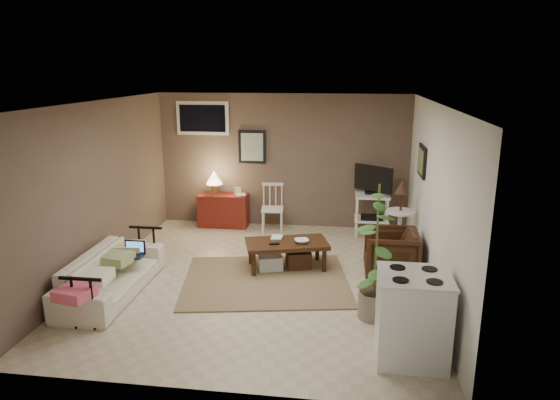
# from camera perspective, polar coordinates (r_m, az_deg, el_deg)

# --- Properties ---
(floor) EXTENTS (5.00, 5.00, 0.00)m
(floor) POSITION_cam_1_polar(r_m,az_deg,el_deg) (6.99, -2.36, -8.98)
(floor) COLOR #C1B293
(floor) RESTS_ON ground
(art_back) EXTENTS (0.50, 0.03, 0.60)m
(art_back) POSITION_cam_1_polar(r_m,az_deg,el_deg) (9.04, -3.19, 6.08)
(art_back) COLOR black
(art_right) EXTENTS (0.03, 0.60, 0.45)m
(art_right) POSITION_cam_1_polar(r_m,az_deg,el_deg) (7.54, 15.91, 4.32)
(art_right) COLOR black
(window) EXTENTS (0.96, 0.03, 0.60)m
(window) POSITION_cam_1_polar(r_m,az_deg,el_deg) (9.18, -8.83, 9.22)
(window) COLOR white
(rug) EXTENTS (2.49, 2.13, 0.02)m
(rug) POSITION_cam_1_polar(r_m,az_deg,el_deg) (6.91, -1.61, -9.17)
(rug) COLOR #8A7750
(rug) RESTS_ON floor
(coffee_table) EXTENTS (1.28, 0.90, 0.44)m
(coffee_table) POSITION_cam_1_polar(r_m,az_deg,el_deg) (7.22, 0.71, -6.07)
(coffee_table) COLOR #3B2110
(coffee_table) RESTS_ON floor
(sofa) EXTENTS (0.54, 1.86, 0.73)m
(sofa) POSITION_cam_1_polar(r_m,az_deg,el_deg) (6.78, -18.77, -7.28)
(sofa) COLOR silver
(sofa) RESTS_ON floor
(sofa_pillows) EXTENTS (0.36, 1.76, 0.12)m
(sofa_pillows) POSITION_cam_1_polar(r_m,az_deg,el_deg) (6.55, -19.30, -7.32)
(sofa_pillows) COLOR #F5ECCA
(sofa_pillows) RESTS_ON sofa
(sofa_end_rails) EXTENTS (0.50, 1.85, 0.62)m
(sofa_end_rails) POSITION_cam_1_polar(r_m,az_deg,el_deg) (6.75, -17.91, -7.76)
(sofa_end_rails) COLOR black
(sofa_end_rails) RESTS_ON floor
(laptop) EXTENTS (0.29, 0.21, 0.19)m
(laptop) POSITION_cam_1_polar(r_m,az_deg,el_deg) (6.93, -16.36, -5.64)
(laptop) COLOR black
(laptop) RESTS_ON sofa
(red_console) EXTENTS (0.90, 0.40, 1.04)m
(red_console) POSITION_cam_1_polar(r_m,az_deg,el_deg) (9.19, -6.55, -0.80)
(red_console) COLOR maroon
(red_console) RESTS_ON floor
(spindle_chair) EXTENTS (0.42, 0.42, 0.84)m
(spindle_chair) POSITION_cam_1_polar(r_m,az_deg,el_deg) (8.88, -0.87, -1.04)
(spindle_chair) COLOR white
(spindle_chair) RESTS_ON floor
(tv_stand) EXTENTS (0.62, 0.48, 1.23)m
(tv_stand) POSITION_cam_1_polar(r_m,az_deg,el_deg) (8.68, 10.50, 0.10)
(tv_stand) COLOR white
(tv_stand) RESTS_ON floor
(side_table) EXTENTS (0.44, 0.44, 1.18)m
(side_table) POSITION_cam_1_polar(r_m,az_deg,el_deg) (7.83, 13.62, -1.05)
(side_table) COLOR white
(side_table) RESTS_ON floor
(armchair) EXTENTS (0.67, 0.71, 0.73)m
(armchair) POSITION_cam_1_polar(r_m,az_deg,el_deg) (7.11, 12.55, -5.73)
(armchair) COLOR black
(armchair) RESTS_ON floor
(potted_plant) EXTENTS (0.41, 0.41, 1.62)m
(potted_plant) POSITION_cam_1_polar(r_m,az_deg,el_deg) (5.75, 10.96, -5.36)
(potted_plant) COLOR gray
(potted_plant) RESTS_ON floor
(stove) EXTENTS (0.70, 0.65, 0.91)m
(stove) POSITION_cam_1_polar(r_m,az_deg,el_deg) (5.20, 14.88, -12.80)
(stove) COLOR white
(stove) RESTS_ON floor
(bowl) EXTENTS (0.21, 0.11, 0.20)m
(bowl) POSITION_cam_1_polar(r_m,az_deg,el_deg) (7.10, 2.48, -4.12)
(bowl) COLOR #3B2110
(bowl) RESTS_ON coffee_table
(book_table) EXTENTS (0.16, 0.02, 0.21)m
(book_table) POSITION_cam_1_polar(r_m,az_deg,el_deg) (7.30, -0.97, -3.53)
(book_table) COLOR #3B2110
(book_table) RESTS_ON coffee_table
(book_console) EXTENTS (0.17, 0.06, 0.22)m
(book_console) POSITION_cam_1_polar(r_m,az_deg,el_deg) (9.01, -5.03, 1.22)
(book_console) COLOR #3B2110
(book_console) RESTS_ON red_console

